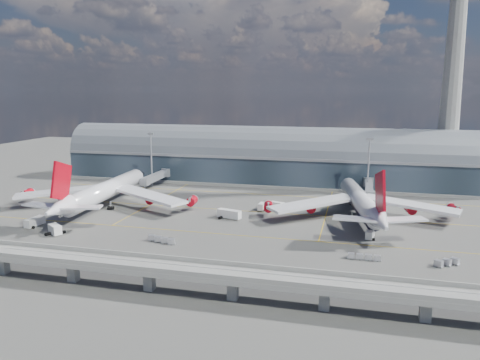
% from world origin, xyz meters
% --- Properties ---
extents(ground, '(500.00, 500.00, 0.00)m').
position_xyz_m(ground, '(0.00, 0.00, 0.00)').
color(ground, '#474744').
rests_on(ground, ground).
extents(taxi_lines, '(200.00, 80.12, 0.01)m').
position_xyz_m(taxi_lines, '(0.00, 22.11, 0.01)').
color(taxi_lines, gold).
rests_on(taxi_lines, ground).
extents(terminal, '(200.00, 30.00, 28.00)m').
position_xyz_m(terminal, '(0.00, 77.99, 11.34)').
color(terminal, '#202B35').
rests_on(terminal, ground).
extents(control_tower, '(19.00, 19.00, 103.00)m').
position_xyz_m(control_tower, '(85.00, 83.00, 51.64)').
color(control_tower, gray).
rests_on(control_tower, ground).
extents(guideway, '(220.00, 8.50, 7.20)m').
position_xyz_m(guideway, '(-0.00, -55.00, 5.29)').
color(guideway, gray).
rests_on(guideway, ground).
extents(floodlight_mast_left, '(3.00, 0.70, 25.70)m').
position_xyz_m(floodlight_mast_left, '(-50.00, 55.00, 13.63)').
color(floodlight_mast_left, gray).
rests_on(floodlight_mast_left, ground).
extents(floodlight_mast_right, '(3.00, 0.70, 25.70)m').
position_xyz_m(floodlight_mast_right, '(50.00, 55.00, 13.63)').
color(floodlight_mast_right, gray).
rests_on(floodlight_mast_right, ground).
extents(airliner_left, '(73.64, 77.37, 23.57)m').
position_xyz_m(airliner_left, '(-50.00, 10.91, 6.74)').
color(airliner_left, white).
rests_on(airliner_left, ground).
extents(airliner_right, '(69.45, 72.67, 23.16)m').
position_xyz_m(airliner_right, '(47.41, 19.43, 6.01)').
color(airliner_right, white).
rests_on(airliner_right, ground).
extents(jet_bridge_left, '(4.40, 28.00, 7.25)m').
position_xyz_m(jet_bridge_left, '(-46.65, 53.12, 5.18)').
color(jet_bridge_left, gray).
rests_on(jet_bridge_left, ground).
extents(jet_bridge_right, '(4.40, 32.00, 7.25)m').
position_xyz_m(jet_bridge_right, '(50.55, 51.18, 5.18)').
color(jet_bridge_right, gray).
rests_on(jet_bridge_right, ground).
extents(service_truck_0, '(3.19, 7.68, 3.10)m').
position_xyz_m(service_truck_0, '(-59.73, -17.59, 1.60)').
color(service_truck_0, silver).
rests_on(service_truck_0, ground).
extents(service_truck_1, '(6.02, 5.25, 3.22)m').
position_xyz_m(service_truck_1, '(-47.42, -23.77, 1.62)').
color(service_truck_1, silver).
rests_on(service_truck_1, ground).
extents(service_truck_2, '(9.29, 4.92, 3.24)m').
position_xyz_m(service_truck_2, '(1.52, 8.24, 1.69)').
color(service_truck_2, silver).
rests_on(service_truck_2, ground).
extents(service_truck_3, '(3.09, 5.69, 2.61)m').
position_xyz_m(service_truck_3, '(50.27, -3.04, 1.33)').
color(service_truck_3, silver).
rests_on(service_truck_3, ground).
extents(service_truck_4, '(2.70, 4.98, 2.80)m').
position_xyz_m(service_truck_4, '(10.59, 22.82, 1.41)').
color(service_truck_4, silver).
rests_on(service_truck_4, ground).
extents(service_truck_5, '(6.17, 4.28, 2.79)m').
position_xyz_m(service_truck_5, '(16.02, 25.88, 1.43)').
color(service_truck_5, silver).
rests_on(service_truck_5, ground).
extents(cargo_train_0, '(9.93, 4.00, 1.64)m').
position_xyz_m(cargo_train_0, '(-11.16, -22.74, 0.86)').
color(cargo_train_0, gray).
rests_on(cargo_train_0, ground).
extents(cargo_train_1, '(9.14, 1.67, 1.52)m').
position_xyz_m(cargo_train_1, '(48.39, -22.71, 0.79)').
color(cargo_train_1, gray).
rests_on(cargo_train_1, ground).
extents(cargo_train_2, '(7.37, 5.57, 1.73)m').
position_xyz_m(cargo_train_2, '(69.48, -21.85, 0.90)').
color(cargo_train_2, gray).
rests_on(cargo_train_2, ground).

